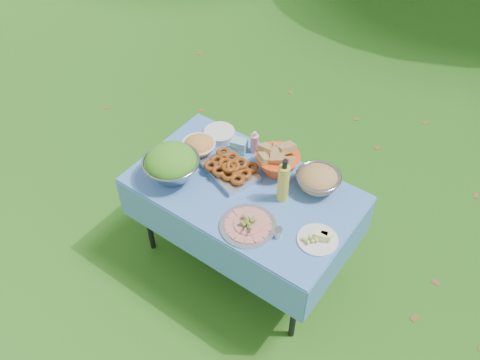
% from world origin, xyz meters
% --- Properties ---
extents(ground, '(80.00, 80.00, 0.00)m').
position_xyz_m(ground, '(0.00, 0.00, 0.00)').
color(ground, '#0E3D0B').
rests_on(ground, ground).
extents(picnic_table, '(1.46, 0.86, 0.76)m').
position_xyz_m(picnic_table, '(0.00, 0.00, 0.38)').
color(picnic_table, '#84CFFF').
rests_on(picnic_table, ground).
extents(salad_bowl, '(0.41, 0.41, 0.24)m').
position_xyz_m(salad_bowl, '(-0.44, -0.19, 0.88)').
color(salad_bowl, '#909499').
rests_on(salad_bowl, picnic_table).
extents(pasta_bowl_white, '(0.29, 0.29, 0.13)m').
position_xyz_m(pasta_bowl_white, '(-0.45, 0.09, 0.83)').
color(pasta_bowl_white, silver).
rests_on(pasta_bowl_white, picnic_table).
extents(plate_stack, '(0.24, 0.24, 0.05)m').
position_xyz_m(plate_stack, '(-0.44, 0.31, 0.79)').
color(plate_stack, silver).
rests_on(plate_stack, picnic_table).
extents(wipes_box, '(0.12, 0.10, 0.10)m').
position_xyz_m(wipes_box, '(-0.23, 0.27, 0.81)').
color(wipes_box, '#75C0C7').
rests_on(wipes_box, picnic_table).
extents(sanitizer_bottle, '(0.07, 0.07, 0.17)m').
position_xyz_m(sanitizer_bottle, '(-0.15, 0.33, 0.84)').
color(sanitizer_bottle, pink).
rests_on(sanitizer_bottle, picnic_table).
extents(bread_bowl, '(0.35, 0.35, 0.20)m').
position_xyz_m(bread_bowl, '(0.08, 0.26, 0.86)').
color(bread_bowl, '#F54613').
rests_on(bread_bowl, picnic_table).
extents(pasta_bowl_steel, '(0.33, 0.33, 0.15)m').
position_xyz_m(pasta_bowl_steel, '(0.38, 0.28, 0.84)').
color(pasta_bowl_steel, '#909499').
rests_on(pasta_bowl_steel, picnic_table).
extents(fried_tray, '(0.42, 0.36, 0.08)m').
position_xyz_m(fried_tray, '(-0.15, 0.05, 0.80)').
color(fried_tray, silver).
rests_on(fried_tray, picnic_table).
extents(charcuterie_platter, '(0.40, 0.40, 0.08)m').
position_xyz_m(charcuterie_platter, '(0.21, -0.25, 0.80)').
color(charcuterie_platter, silver).
rests_on(charcuterie_platter, picnic_table).
extents(oil_bottle, '(0.07, 0.07, 0.33)m').
position_xyz_m(oil_bottle, '(0.25, 0.07, 0.93)').
color(oil_bottle, gold).
rests_on(oil_bottle, picnic_table).
extents(cheese_plate, '(0.24, 0.24, 0.07)m').
position_xyz_m(cheese_plate, '(0.60, -0.09, 0.79)').
color(cheese_plate, silver).
rests_on(cheese_plate, picnic_table).
extents(shaker, '(0.05, 0.05, 0.07)m').
position_xyz_m(shaker, '(0.40, -0.21, 0.80)').
color(shaker, silver).
rests_on(shaker, picnic_table).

